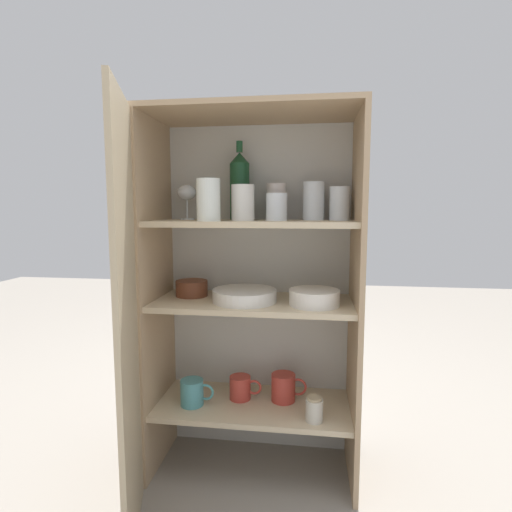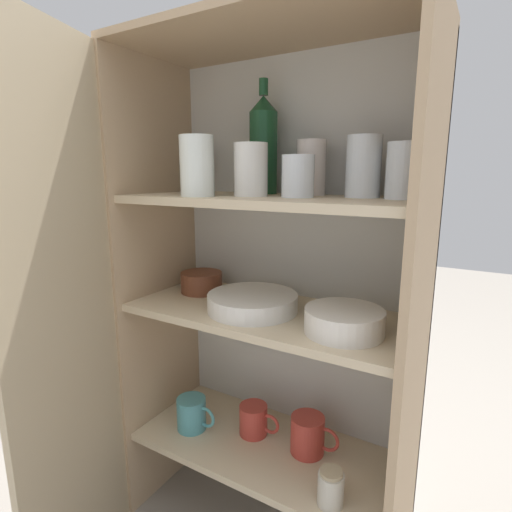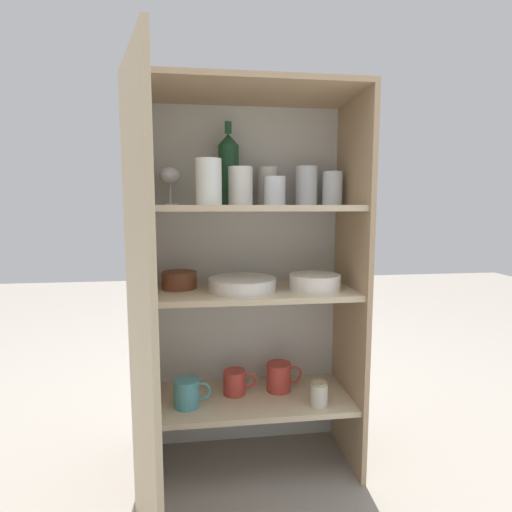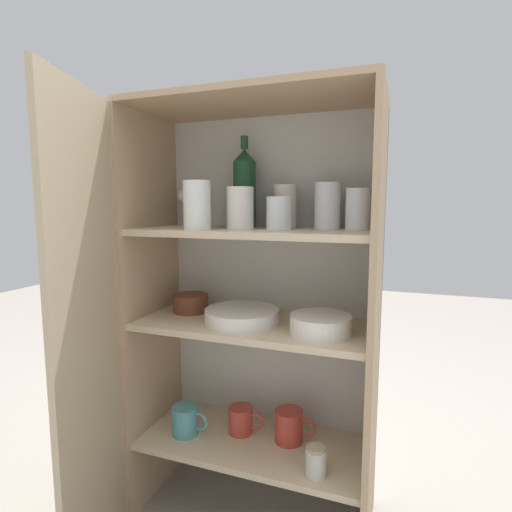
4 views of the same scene
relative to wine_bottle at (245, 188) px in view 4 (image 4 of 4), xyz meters
The scene contains 23 objects.
cupboard_back_panel 0.43m from the wine_bottle, 46.57° to the left, with size 0.76×0.02×1.32m, color silver.
cupboard_side_left 0.53m from the wine_bottle, 161.95° to the right, with size 0.02×0.36×1.32m, color tan.
cupboard_side_right 0.62m from the wine_bottle, 12.81° to the right, with size 0.02×0.36×1.32m, color tan.
cupboard_top_panel 0.27m from the wine_bottle, 56.42° to the right, with size 0.76×0.36×0.02m, color tan.
shelf_board_lower 0.84m from the wine_bottle, 56.42° to the right, with size 0.72×0.32×0.02m, color beige.
shelf_board_middle 0.45m from the wine_bottle, 56.42° to the right, with size 0.72×0.32×0.02m, color beige.
shelf_board_upper 0.18m from the wine_bottle, 56.42° to the right, with size 0.72×0.32×0.02m, color beige.
cupboard_door 0.67m from the wine_bottle, 119.26° to the right, with size 0.13×0.36×1.32m.
tumbler_glass_0 0.14m from the wine_bottle, 74.65° to the right, with size 0.08×0.08×0.13m.
tumbler_glass_1 0.21m from the wine_bottle, 111.22° to the right, with size 0.08×0.08×0.14m.
tumbler_glass_2 0.38m from the wine_bottle, ahead, with size 0.07×0.07×0.12m.
tumbler_glass_3 0.29m from the wine_bottle, ahead, with size 0.08×0.08×0.14m.
tumbler_glass_4 0.20m from the wine_bottle, 34.44° to the right, with size 0.08×0.08×0.10m.
tumbler_glass_5 0.15m from the wine_bottle, ahead, with size 0.07×0.07×0.14m.
wine_glass_0 0.21m from the wine_bottle, behind, with size 0.07×0.07×0.13m.
wine_bottle is the anchor object (origin of this frame).
plate_stack_white 0.42m from the wine_bottle, 72.57° to the right, with size 0.23×0.23×0.04m.
mixing_bowl_large 0.51m from the wine_bottle, 26.08° to the right, with size 0.18×0.18×0.06m.
serving_bowl_small 0.43m from the wine_bottle, 163.50° to the right, with size 0.12×0.12×0.06m.
coffee_mug_primary 0.80m from the wine_bottle, 137.47° to the right, with size 0.13×0.09×0.10m.
coffee_mug_extra_1 0.79m from the wine_bottle, 19.71° to the right, with size 0.14×0.09×0.10m.
coffee_mug_extra_2 0.78m from the wine_bottle, 79.47° to the right, with size 0.12×0.08×0.09m.
storage_jar 0.86m from the wine_bottle, 34.11° to the right, with size 0.06×0.06×0.09m.
Camera 4 is at (0.43, -0.99, 1.03)m, focal length 28.00 mm.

